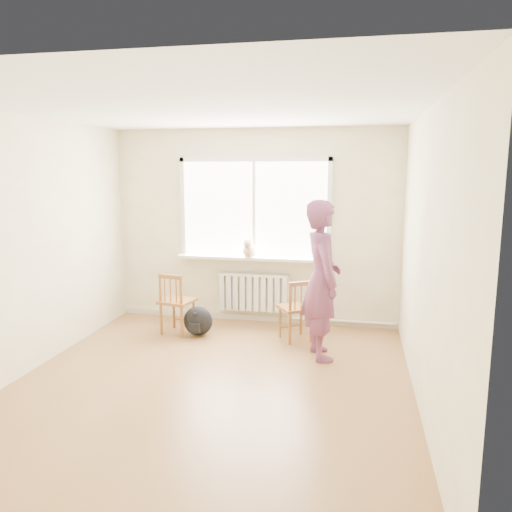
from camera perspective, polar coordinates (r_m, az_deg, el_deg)
The scene contains 13 objects.
floor at distance 5.21m, azimuth -5.26°, elevation -14.49°, with size 4.50×4.50×0.00m, color olive.
ceiling at distance 4.78m, azimuth -5.79°, elevation 16.49°, with size 4.50×4.50×0.00m, color white.
back_wall at distance 6.98m, azimuth -0.14°, elevation 3.32°, with size 4.00×0.01×2.70m, color #EFE9BF.
window at distance 6.92m, azimuth -0.18°, elevation 5.87°, with size 2.12×0.05×1.42m.
windowsill at distance 6.93m, azimuth -0.32°, elevation -0.23°, with size 2.15×0.22×0.04m, color white.
radiator at distance 7.05m, azimuth -0.29°, elevation -4.13°, with size 1.00×0.12×0.55m.
heating_pipe at distance 7.04m, azimuth 9.86°, elevation -7.34°, with size 0.04×0.04×1.40m, color silver.
baseboard at distance 7.23m, azimuth -0.16°, elevation -7.06°, with size 4.00×0.03×0.08m, color beige.
chair_left at distance 6.64m, azimuth -9.20°, elevation -5.37°, with size 0.47×0.46×0.82m.
chair_right at distance 6.33m, azimuth 4.74°, elevation -6.18°, with size 0.53×0.52×0.79m.
person at distance 5.71m, azimuth 7.51°, elevation -2.73°, with size 0.66×0.43×1.82m, color #B23B69.
cat at distance 6.83m, azimuth -0.78°, elevation 0.77°, with size 0.19×0.42×0.28m.
backpack at distance 6.61m, azimuth -6.64°, elevation -7.38°, with size 0.38×0.29×0.38m, color black.
Camera 1 is at (1.39, -4.54, 2.14)m, focal length 35.00 mm.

